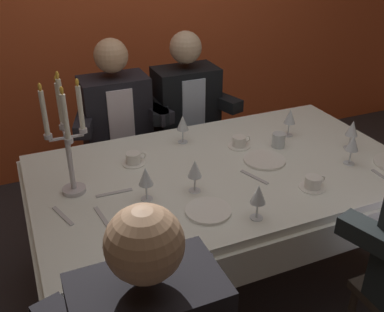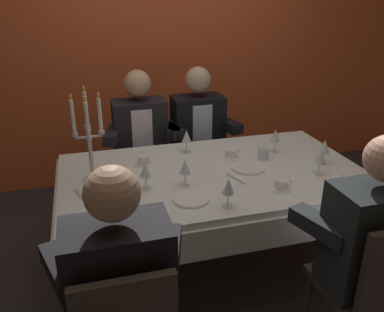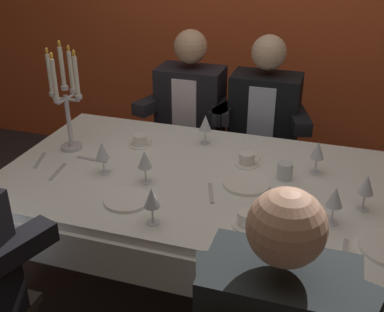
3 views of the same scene
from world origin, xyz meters
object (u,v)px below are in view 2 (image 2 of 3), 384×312
(wine_glass_1, at_px, (228,187))
(seated_diner_3, at_px, (373,237))
(water_tumbler_0, at_px, (263,154))
(coffee_cup_0, at_px, (281,185))
(wine_glass_2, at_px, (145,170))
(dinner_plate_2, at_px, (248,168))
(wine_glass_6, at_px, (320,157))
(candelabra, at_px, (89,138))
(wine_glass_5, at_px, (275,136))
(coffee_cup_2, at_px, (144,161))
(wine_glass_4, at_px, (324,147))
(seated_diner_1, at_px, (140,132))
(seated_diner_2, at_px, (197,127))
(dinner_plate_0, at_px, (191,199))
(coffee_cup_1, at_px, (231,154))
(dining_table, at_px, (213,188))
(wine_glass_3, at_px, (185,167))
(wine_glass_0, at_px, (187,137))
(dinner_plate_1, at_px, (360,176))

(wine_glass_1, height_order, seated_diner_3, seated_diner_3)
(water_tumbler_0, relative_size, coffee_cup_0, 0.61)
(seated_diner_3, bearing_deg, wine_glass_2, 140.85)
(dinner_plate_2, relative_size, wine_glass_6, 1.34)
(candelabra, xyz_separation_m, wine_glass_1, (0.67, -0.52, -0.16))
(wine_glass_5, distance_m, coffee_cup_2, 0.94)
(wine_glass_4, relative_size, seated_diner_3, 0.13)
(candelabra, distance_m, seated_diner_1, 0.95)
(coffee_cup_2, relative_size, seated_diner_2, 0.11)
(wine_glass_1, relative_size, coffee_cup_0, 1.24)
(wine_glass_2, bearing_deg, wine_glass_6, -5.20)
(dinner_plate_0, height_order, wine_glass_1, wine_glass_1)
(wine_glass_1, bearing_deg, coffee_cup_0, 15.64)
(wine_glass_2, height_order, coffee_cup_1, wine_glass_2)
(wine_glass_4, bearing_deg, wine_glass_6, -130.32)
(dinner_plate_0, height_order, dinner_plate_2, same)
(water_tumbler_0, xyz_separation_m, coffee_cup_1, (-0.20, 0.09, -0.01))
(dining_table, height_order, wine_glass_3, wine_glass_3)
(wine_glass_1, relative_size, wine_glass_2, 1.00)
(wine_glass_2, distance_m, wine_glass_4, 1.19)
(coffee_cup_2, bearing_deg, dinner_plate_2, -21.09)
(wine_glass_6, relative_size, coffee_cup_2, 1.24)
(wine_glass_6, height_order, coffee_cup_1, wine_glass_6)
(wine_glass_0, xyz_separation_m, wine_glass_6, (0.70, -0.57, 0.00))
(dinner_plate_2, xyz_separation_m, seated_diner_3, (0.27, -0.87, -0.01))
(dinner_plate_1, height_order, wine_glass_4, wine_glass_4)
(dinner_plate_0, height_order, coffee_cup_0, coffee_cup_0)
(wine_glass_4, bearing_deg, water_tumbler_0, 154.03)
(candelabra, relative_size, dinner_plate_2, 2.64)
(coffee_cup_1, bearing_deg, dinner_plate_1, -37.85)
(dining_table, height_order, seated_diner_2, seated_diner_2)
(water_tumbler_0, bearing_deg, seated_diner_3, -83.83)
(coffee_cup_1, xyz_separation_m, seated_diner_1, (-0.52, 0.70, -0.03))
(dinner_plate_0, bearing_deg, water_tumbler_0, 33.67)
(wine_glass_0, xyz_separation_m, wine_glass_4, (0.82, -0.43, 0.00))
(wine_glass_4, relative_size, wine_glass_5, 1.00)
(water_tumbler_0, distance_m, seated_diner_1, 1.07)
(wine_glass_6, bearing_deg, wine_glass_0, 140.74)
(coffee_cup_0, xyz_separation_m, seated_diner_2, (-0.14, 1.22, -0.03))
(coffee_cup_1, bearing_deg, coffee_cup_0, -78.03)
(seated_diner_2, bearing_deg, water_tumbler_0, -73.59)
(water_tumbler_0, height_order, coffee_cup_0, water_tumbler_0)
(dinner_plate_1, height_order, wine_glass_0, wine_glass_0)
(water_tumbler_0, relative_size, seated_diner_3, 0.06)
(wine_glass_2, bearing_deg, coffee_cup_1, 25.16)
(wine_glass_0, xyz_separation_m, coffee_cup_0, (0.38, -0.69, -0.09))
(candelabra, distance_m, wine_glass_6, 1.40)
(wine_glass_1, bearing_deg, dinner_plate_1, 7.01)
(dinner_plate_1, distance_m, seated_diner_2, 1.39)
(coffee_cup_1, bearing_deg, seated_diner_1, 126.54)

